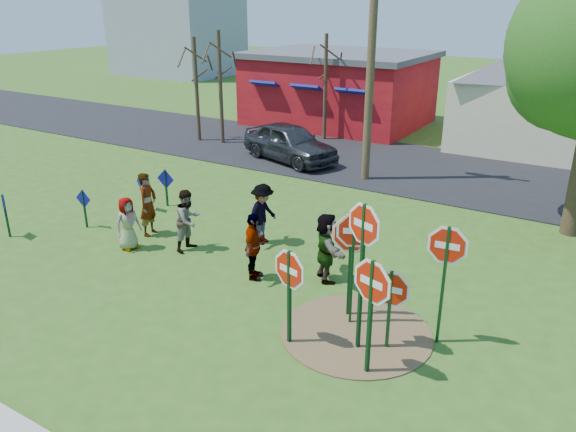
% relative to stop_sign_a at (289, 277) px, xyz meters
% --- Properties ---
extents(ground, '(120.00, 120.00, 0.00)m').
position_rel_stop_sign_a_xyz_m(ground, '(-3.46, 2.02, -1.50)').
color(ground, '#325418').
rests_on(ground, ground).
extents(road, '(120.00, 7.50, 0.04)m').
position_rel_stop_sign_a_xyz_m(road, '(-3.46, 13.52, -1.48)').
color(road, black).
rests_on(road, ground).
extents(dirt_patch, '(3.20, 3.20, 0.03)m').
position_rel_stop_sign_a_xyz_m(dirt_patch, '(1.04, 1.02, -1.49)').
color(dirt_patch, brown).
rests_on(dirt_patch, ground).
extents(red_building, '(9.40, 7.69, 3.90)m').
position_rel_stop_sign_a_xyz_m(red_building, '(-8.96, 20.02, 0.46)').
color(red_building, maroon).
rests_on(red_building, ground).
extents(cream_house, '(9.40, 9.40, 6.50)m').
position_rel_stop_sign_a_xyz_m(cream_house, '(2.04, 20.02, 1.42)').
color(cream_house, beige).
rests_on(cream_house, ground).
extents(distant_building, '(10.00, 8.00, 8.00)m').
position_rel_stop_sign_a_xyz_m(distant_building, '(-31.46, 32.02, 2.50)').
color(distant_building, '#8C939E').
rests_on(distant_building, ground).
extents(stop_sign_a, '(1.07, 0.29, 2.22)m').
position_rel_stop_sign_a_xyz_m(stop_sign_a, '(0.00, 0.00, 0.00)').
color(stop_sign_a, '#0F3819').
rests_on(stop_sign_a, ground).
extents(stop_sign_b, '(0.92, 0.45, 2.68)m').
position_rel_stop_sign_a_xyz_m(stop_sign_b, '(0.74, 1.33, 0.44)').
color(stop_sign_b, '#0F3819').
rests_on(stop_sign_b, ground).
extents(stop_sign_c, '(1.04, 0.43, 3.26)m').
position_rel_stop_sign_a_xyz_m(stop_sign_c, '(1.28, 0.57, 0.80)').
color(stop_sign_c, '#0F3819').
rests_on(stop_sign_c, ground).
extents(stop_sign_d, '(1.07, 0.13, 2.71)m').
position_rel_stop_sign_a_xyz_m(stop_sign_d, '(2.58, 1.62, 0.45)').
color(stop_sign_d, '#0F3819').
rests_on(stop_sign_d, ground).
extents(stop_sign_e, '(1.05, 0.12, 1.87)m').
position_rel_stop_sign_a_xyz_m(stop_sign_e, '(1.78, 0.87, -0.27)').
color(stop_sign_e, '#0F3819').
rests_on(stop_sign_e, ground).
extents(stop_sign_f, '(1.11, 0.37, 2.50)m').
position_rel_stop_sign_a_xyz_m(stop_sign_f, '(1.77, -0.07, 0.25)').
color(stop_sign_f, '#0F3819').
rests_on(stop_sign_f, ground).
extents(stop_sign_g, '(1.06, 0.43, 2.52)m').
position_rel_stop_sign_a_xyz_m(stop_sign_g, '(0.55, 1.60, 0.23)').
color(stop_sign_g, '#0F3819').
rests_on(stop_sign_g, ground).
extents(blue_diamond_a, '(0.62, 0.38, 1.34)m').
position_rel_stop_sign_a_xyz_m(blue_diamond_a, '(-9.92, 0.34, -0.68)').
color(blue_diamond_a, '#0F3819').
rests_on(blue_diamond_a, ground).
extents(blue_diamond_b, '(0.58, 0.06, 1.22)m').
position_rel_stop_sign_a_xyz_m(blue_diamond_b, '(-8.57, 2.04, -0.74)').
color(blue_diamond_b, '#0F3819').
rests_on(blue_diamond_b, ground).
extents(blue_diamond_c, '(0.65, 0.22, 1.31)m').
position_rel_stop_sign_a_xyz_m(blue_diamond_c, '(-8.12, 4.02, -0.70)').
color(blue_diamond_c, '#0F3819').
rests_on(blue_diamond_c, ground).
extents(blue_diamond_d, '(0.67, 0.10, 1.29)m').
position_rel_stop_sign_a_xyz_m(blue_diamond_d, '(-7.78, 4.77, -0.70)').
color(blue_diamond_d, '#0F3819').
rests_on(blue_diamond_d, ground).
extents(person_a, '(0.62, 0.82, 1.52)m').
position_rel_stop_sign_a_xyz_m(person_a, '(-6.26, 1.61, -0.74)').
color(person_a, '#3C3D85').
rests_on(person_a, ground).
extents(person_b, '(0.59, 0.78, 1.91)m').
position_rel_stop_sign_a_xyz_m(person_b, '(-6.50, 2.67, -0.55)').
color(person_b, '#226C5D').
rests_on(person_b, ground).
extents(person_c, '(0.69, 0.87, 1.75)m').
position_rel_stop_sign_a_xyz_m(person_c, '(-4.79, 2.47, -0.63)').
color(person_c, brown).
rests_on(person_c, ground).
extents(person_d, '(0.66, 1.15, 1.78)m').
position_rel_stop_sign_a_xyz_m(person_d, '(-3.27, 3.91, -0.61)').
color(person_d, '#2E2D32').
rests_on(person_d, ground).
extents(person_e, '(0.75, 1.10, 1.74)m').
position_rel_stop_sign_a_xyz_m(person_e, '(-2.24, 1.95, -0.63)').
color(person_e, '#412953').
rests_on(person_e, ground).
extents(person_f, '(1.52, 1.56, 1.78)m').
position_rel_stop_sign_a_xyz_m(person_f, '(-0.66, 2.84, -0.61)').
color(person_f, '#195125').
rests_on(person_f, ground).
extents(suv, '(5.07, 3.27, 1.61)m').
position_rel_stop_sign_a_xyz_m(suv, '(-7.12, 11.72, -0.66)').
color(suv, '#2A2A2E').
rests_on(suv, road).
extents(utility_pole, '(2.38, 0.30, 9.73)m').
position_rel_stop_sign_a_xyz_m(utility_pole, '(-3.27, 11.04, 3.62)').
color(utility_pole, '#4C3823').
rests_on(utility_pole, ground).
extents(bare_tree_west, '(1.80, 1.80, 5.28)m').
position_rel_stop_sign_a_xyz_m(bare_tree_west, '(-11.61, 12.80, 1.91)').
color(bare_tree_west, '#382819').
rests_on(bare_tree_west, ground).
extents(bare_tree_east, '(1.80, 1.80, 5.07)m').
position_rel_stop_sign_a_xyz_m(bare_tree_east, '(-7.74, 16.05, 1.78)').
color(bare_tree_east, '#382819').
rests_on(bare_tree_east, ground).
extents(bare_tree_mid, '(1.80, 1.80, 4.95)m').
position_rel_stop_sign_a_xyz_m(bare_tree_mid, '(-12.91, 12.60, 1.70)').
color(bare_tree_mid, '#382819').
rests_on(bare_tree_mid, ground).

